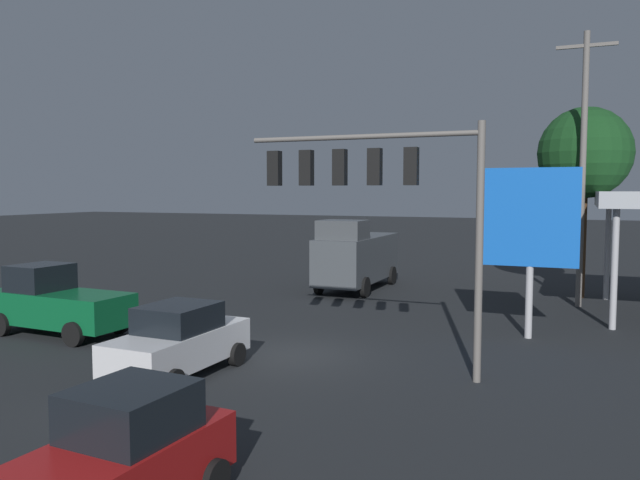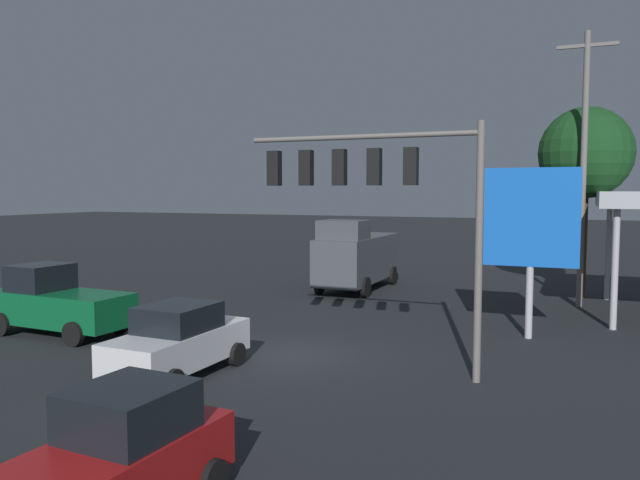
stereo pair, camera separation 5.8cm
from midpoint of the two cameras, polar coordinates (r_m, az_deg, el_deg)
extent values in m
plane|color=black|center=(19.30, -2.27, -10.38)|extent=(200.00, 200.00, 0.00)
cylinder|color=slate|center=(16.46, 14.41, -1.19)|extent=(0.20, 0.20, 6.73)
cylinder|color=slate|center=(17.22, 3.74, 9.40)|extent=(6.49, 0.14, 0.14)
cube|color=black|center=(16.75, 8.41, 6.69)|extent=(0.36, 0.28, 1.00)
sphere|color=#360505|center=(16.95, 8.58, 7.67)|extent=(0.22, 0.22, 0.22)
sphere|color=#392305|center=(16.93, 8.57, 6.66)|extent=(0.22, 0.22, 0.22)
sphere|color=#41FF6B|center=(16.92, 8.56, 5.65)|extent=(0.22, 0.22, 0.22)
cube|color=black|center=(17.04, 5.09, 6.68)|extent=(0.36, 0.28, 1.00)
sphere|color=#360505|center=(17.23, 5.29, 7.65)|extent=(0.22, 0.22, 0.22)
sphere|color=#392305|center=(17.21, 5.28, 6.66)|extent=(0.22, 0.22, 0.22)
sphere|color=#41FF6B|center=(17.20, 5.27, 5.66)|extent=(0.22, 0.22, 0.22)
cube|color=black|center=(17.38, 1.89, 6.65)|extent=(0.36, 0.28, 1.00)
sphere|color=#360505|center=(17.56, 2.11, 7.61)|extent=(0.22, 0.22, 0.22)
sphere|color=#392305|center=(17.55, 2.11, 6.63)|extent=(0.22, 0.22, 0.22)
sphere|color=#41FF6B|center=(17.54, 2.11, 5.65)|extent=(0.22, 0.22, 0.22)
cube|color=black|center=(17.76, -1.18, 6.61)|extent=(0.36, 0.28, 1.00)
sphere|color=#360505|center=(17.95, -0.94, 7.54)|extent=(0.22, 0.22, 0.22)
sphere|color=#392305|center=(17.93, -0.94, 6.59)|extent=(0.22, 0.22, 0.22)
sphere|color=#41FF6B|center=(17.92, -0.93, 5.63)|extent=(0.22, 0.22, 0.22)
cube|color=black|center=(18.20, -4.11, 6.55)|extent=(0.36, 0.28, 1.00)
sphere|color=#360505|center=(18.38, -3.85, 7.46)|extent=(0.22, 0.22, 0.22)
sphere|color=#392305|center=(18.37, -3.84, 6.53)|extent=(0.22, 0.22, 0.22)
sphere|color=#41FF6B|center=(18.36, -3.84, 5.59)|extent=(0.22, 0.22, 0.22)
cylinder|color=slate|center=(28.72, 22.99, 5.83)|extent=(0.26, 0.26, 11.59)
cube|color=slate|center=(29.33, 23.31, 16.02)|extent=(2.40, 0.14, 0.14)
cylinder|color=#B7B7BC|center=(31.27, 24.90, -1.02)|extent=(0.24, 0.24, 4.34)
cylinder|color=#B7B7BC|center=(24.55, 25.42, -2.45)|extent=(0.24, 0.24, 4.34)
cylinder|color=#B7B7BC|center=(21.97, 18.76, -1.20)|extent=(0.24, 0.24, 5.73)
cube|color=blue|center=(21.88, 18.84, 1.98)|extent=(3.06, 0.24, 3.29)
cube|color=black|center=(22.01, 18.86, 1.99)|extent=(2.14, 0.04, 1.15)
cube|color=silver|center=(17.39, -12.71, -9.50)|extent=(1.92, 4.45, 0.90)
cube|color=black|center=(17.22, -12.75, -6.91)|extent=(1.71, 2.05, 0.70)
cylinder|color=black|center=(15.88, -13.17, -12.55)|extent=(0.24, 0.67, 0.66)
cylinder|color=black|center=(17.02, -18.17, -11.48)|extent=(0.24, 0.67, 0.66)
cylinder|color=black|center=(18.13, -7.54, -10.31)|extent=(0.24, 0.67, 0.66)
cylinder|color=black|center=(19.14, -12.28, -9.58)|extent=(0.24, 0.67, 0.66)
cube|color=#0C592D|center=(23.36, -22.59, -5.71)|extent=(5.29, 2.24, 1.10)
cube|color=black|center=(23.89, -24.10, -3.11)|extent=(1.68, 1.91, 0.90)
cylinder|color=black|center=(24.12, -27.06, -6.88)|extent=(0.81, 0.26, 0.80)
cylinder|color=black|center=(25.37, -23.38, -6.21)|extent=(0.81, 0.26, 0.80)
cylinder|color=black|center=(21.57, -21.56, -8.00)|extent=(0.81, 0.26, 0.80)
cylinder|color=black|center=(22.96, -17.80, -7.15)|extent=(0.81, 0.26, 0.80)
cube|color=#474C51|center=(31.47, 3.56, -1.66)|extent=(2.32, 6.81, 2.20)
cube|color=#45494E|center=(29.38, 2.20, 0.94)|extent=(2.12, 1.81, 0.90)
cylinder|color=black|center=(29.17, 4.26, -4.33)|extent=(0.22, 0.96, 0.96)
cylinder|color=black|center=(29.99, 0.02, -4.07)|extent=(0.22, 0.96, 0.96)
cylinder|color=black|center=(33.34, 6.72, -3.24)|extent=(0.22, 0.96, 0.96)
cylinder|color=black|center=(34.06, 2.94, -3.05)|extent=(0.22, 0.96, 0.96)
cube|color=maroon|center=(10.44, -18.01, -19.42)|extent=(1.93, 3.90, 0.90)
cube|color=black|center=(10.33, -16.93, -14.69)|extent=(1.66, 1.79, 0.76)
cylinder|color=black|center=(10.96, -9.63, -20.63)|extent=(0.26, 0.63, 0.62)
cylinder|color=black|center=(11.99, -16.74, -18.49)|extent=(0.26, 0.63, 0.62)
cylinder|color=#4C331E|center=(31.26, 22.95, -0.14)|extent=(0.36, 0.36, 5.23)
sphere|color=#143D19|center=(31.23, 23.18, 7.34)|extent=(4.18, 4.18, 4.18)
camera|label=1|loc=(0.03, -89.92, 0.01)|focal=35.00mm
camera|label=2|loc=(0.03, 90.08, -0.01)|focal=35.00mm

